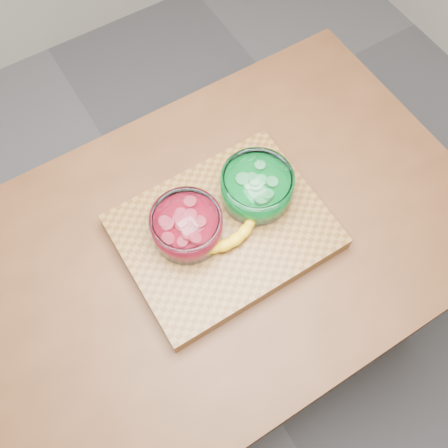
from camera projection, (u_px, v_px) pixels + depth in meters
ground at (224, 331)px, 1.95m from camera, size 3.50×3.50×0.00m
counter at (224, 296)px, 1.55m from camera, size 1.20×0.80×0.90m
cutting_board at (224, 232)px, 1.13m from camera, size 0.45×0.35×0.04m
bowl_red at (187, 226)px, 1.07m from camera, size 0.15×0.15×0.07m
bowl_green at (257, 187)px, 1.11m from camera, size 0.16×0.16×0.08m
banana at (226, 230)px, 1.09m from camera, size 0.23×0.11×0.03m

